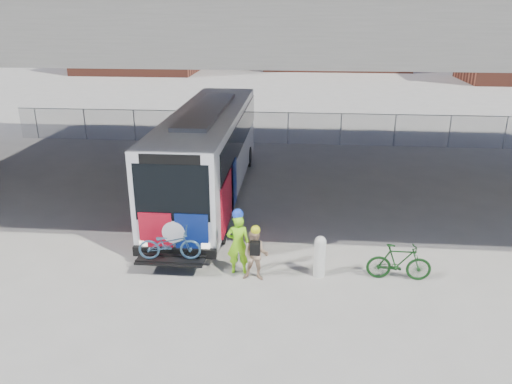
# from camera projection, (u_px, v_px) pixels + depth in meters

# --- Properties ---
(ground) EXTENTS (160.00, 160.00, 0.00)m
(ground) POSITION_uv_depth(u_px,v_px,m) (250.00, 230.00, 17.69)
(ground) COLOR #9E9991
(ground) RESTS_ON ground
(bus) EXTENTS (2.67, 12.95, 3.69)m
(bus) POSITION_uv_depth(u_px,v_px,m) (208.00, 147.00, 20.17)
(bus) COLOR silver
(bus) RESTS_ON ground
(overpass) EXTENTS (40.00, 16.00, 7.95)m
(overpass) POSITION_uv_depth(u_px,v_px,m) (259.00, 31.00, 19.15)
(overpass) COLOR #605E59
(overpass) RESTS_ON ground
(chainlink_fence) EXTENTS (30.00, 0.06, 30.00)m
(chainlink_fence) POSITION_uv_depth(u_px,v_px,m) (271.00, 119.00, 28.40)
(chainlink_fence) COLOR gray
(chainlink_fence) RESTS_ON ground
(brick_buildings) EXTENTS (54.00, 22.00, 12.00)m
(brick_buildings) POSITION_uv_depth(u_px,v_px,m) (299.00, 25.00, 60.75)
(brick_buildings) COLOR brown
(brick_buildings) RESTS_ON ground
(bollard) EXTENTS (0.33, 0.33, 1.27)m
(bollard) POSITION_uv_depth(u_px,v_px,m) (320.00, 255.00, 14.41)
(bollard) COLOR white
(bollard) RESTS_ON ground
(cyclist_hivis) EXTENTS (0.71, 0.50, 2.03)m
(cyclist_hivis) POSITION_uv_depth(u_px,v_px,m) (238.00, 242.00, 14.50)
(cyclist_hivis) COLOR #93FF1A
(cyclist_hivis) RESTS_ON ground
(cyclist_tan) EXTENTS (0.78, 0.62, 1.70)m
(cyclist_tan) POSITION_uv_depth(u_px,v_px,m) (256.00, 254.00, 14.17)
(cyclist_tan) COLOR tan
(cyclist_tan) RESTS_ON ground
(bike_parked) EXTENTS (1.85, 0.57, 1.10)m
(bike_parked) POSITION_uv_depth(u_px,v_px,m) (399.00, 262.00, 14.27)
(bike_parked) COLOR #123913
(bike_parked) RESTS_ON ground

